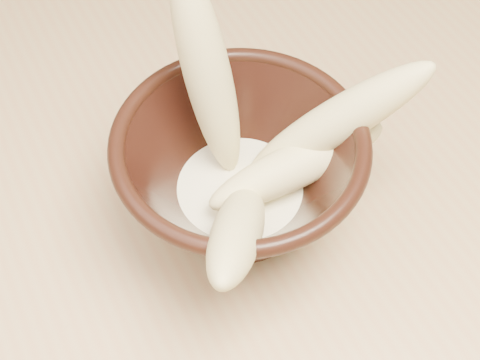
{
  "coord_description": "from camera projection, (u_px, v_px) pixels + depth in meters",
  "views": [
    {
      "loc": [
        -0.29,
        -0.22,
        1.19
      ],
      "look_at": [
        -0.16,
        0.04,
        0.8
      ],
      "focal_mm": 50.0,
      "sensor_mm": 36.0,
      "label": 1
    }
  ],
  "objects": [
    {
      "name": "table",
      "position": [
        417.0,
        222.0,
        0.61
      ],
      "size": [
        1.2,
        0.8,
        0.75
      ],
      "color": "tan",
      "rests_on": "ground"
    },
    {
      "name": "bowl",
      "position": [
        240.0,
        173.0,
        0.48
      ],
      "size": [
        0.18,
        0.18,
        0.1
      ],
      "rotation": [
        0.0,
        0.0,
        0.15
      ],
      "color": "black",
      "rests_on": "table"
    },
    {
      "name": "milk_puddle",
      "position": [
        240.0,
        192.0,
        0.5
      ],
      "size": [
        0.1,
        0.1,
        0.01
      ],
      "primitive_type": "cylinder",
      "color": "#F7F0C6",
      "rests_on": "bowl"
    },
    {
      "name": "banana_upright",
      "position": [
        207.0,
        74.0,
        0.45
      ],
      "size": [
        0.04,
        0.09,
        0.17
      ],
      "primitive_type": "ellipsoid",
      "rotation": [
        0.34,
        0.0,
        3.26
      ],
      "color": "#E7D288",
      "rests_on": "bowl"
    },
    {
      "name": "banana_right",
      "position": [
        337.0,
        122.0,
        0.47
      ],
      "size": [
        0.14,
        0.08,
        0.12
      ],
      "primitive_type": "ellipsoid",
      "rotation": [
        0.89,
        0.0,
        1.22
      ],
      "color": "#E7D288",
      "rests_on": "bowl"
    },
    {
      "name": "banana_across",
      "position": [
        298.0,
        165.0,
        0.48
      ],
      "size": [
        0.14,
        0.03,
        0.04
      ],
      "primitive_type": "ellipsoid",
      "rotation": [
        1.5,
        0.0,
        1.57
      ],
      "color": "#E7D288",
      "rests_on": "bowl"
    },
    {
      "name": "banana_front",
      "position": [
        238.0,
        231.0,
        0.42
      ],
      "size": [
        0.11,
        0.13,
        0.11
      ],
      "primitive_type": "ellipsoid",
      "rotation": [
        0.98,
        0.0,
        -0.62
      ],
      "color": "#E7D288",
      "rests_on": "bowl"
    }
  ]
}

